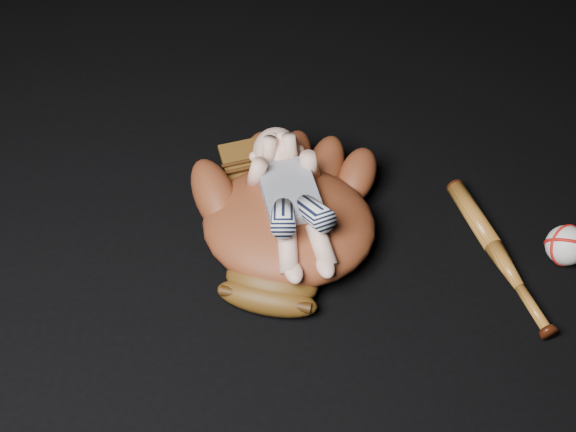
{
  "coord_description": "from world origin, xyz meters",
  "views": [
    {
      "loc": [
        -0.15,
        -0.78,
        1.06
      ],
      "look_at": [
        -0.08,
        0.16,
        0.08
      ],
      "focal_mm": 45.0,
      "sensor_mm": 36.0,
      "label": 1
    }
  ],
  "objects_px": {
    "baseball_bat": "(499,255)",
    "baseball": "(566,245)",
    "baseball_glove": "(289,218)",
    "newborn_baby": "(293,199)"
  },
  "relations": [
    {
      "from": "newborn_baby",
      "to": "baseball",
      "type": "height_order",
      "value": "newborn_baby"
    },
    {
      "from": "newborn_baby",
      "to": "baseball",
      "type": "bearing_deg",
      "value": -16.23
    },
    {
      "from": "baseball_bat",
      "to": "baseball",
      "type": "relative_size",
      "value": 5.02
    },
    {
      "from": "baseball_glove",
      "to": "baseball",
      "type": "height_order",
      "value": "baseball_glove"
    },
    {
      "from": "baseball_glove",
      "to": "newborn_baby",
      "type": "relative_size",
      "value": 1.33
    },
    {
      "from": "baseball_glove",
      "to": "newborn_baby",
      "type": "height_order",
      "value": "newborn_baby"
    },
    {
      "from": "baseball_glove",
      "to": "newborn_baby",
      "type": "xyz_separation_m",
      "value": [
        0.01,
        -0.0,
        0.05
      ]
    },
    {
      "from": "newborn_baby",
      "to": "baseball_bat",
      "type": "bearing_deg",
      "value": -18.29
    },
    {
      "from": "newborn_baby",
      "to": "baseball",
      "type": "xyz_separation_m",
      "value": [
        0.51,
        -0.07,
        -0.09
      ]
    },
    {
      "from": "baseball_glove",
      "to": "baseball_bat",
      "type": "distance_m",
      "value": 0.41
    }
  ]
}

